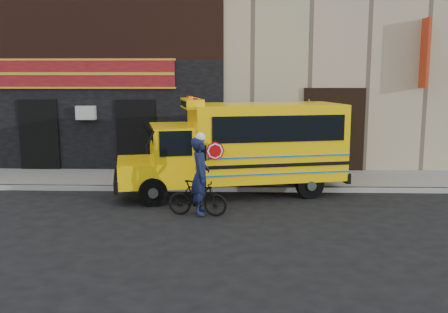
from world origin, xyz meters
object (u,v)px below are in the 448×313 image
object	(u,v)px
bicycle	(198,198)
sign_pole	(308,140)
school_bus	(244,145)
cyclist	(201,177)

from	to	relation	value
bicycle	sign_pole	bearing A→B (deg)	-37.52
school_bus	sign_pole	size ratio (longest dim) A/B	2.53
cyclist	bicycle	bearing A→B (deg)	126.66
school_bus	bicycle	xyz separation A→B (m)	(-1.22, -2.49, -1.04)
sign_pole	cyclist	bearing A→B (deg)	-134.86
sign_pole	cyclist	distance (m)	4.53
school_bus	bicycle	world-z (taller)	school_bus
school_bus	bicycle	bearing A→B (deg)	-116.15
school_bus	sign_pole	bearing A→B (deg)	20.39
school_bus	cyclist	bearing A→B (deg)	-115.20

